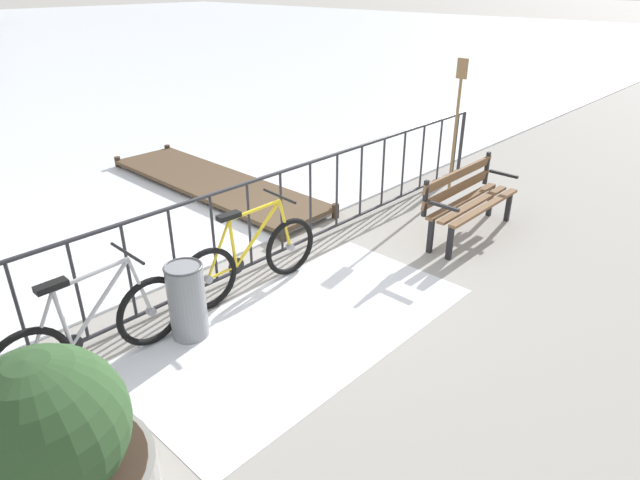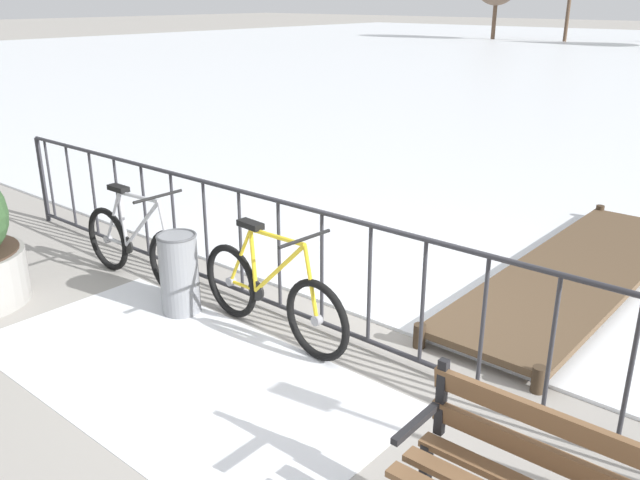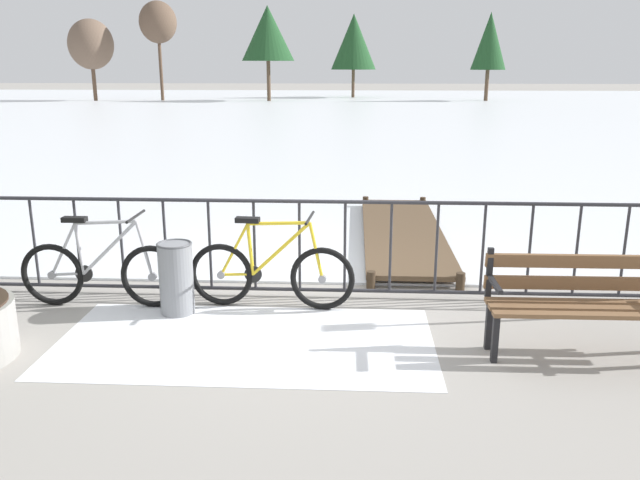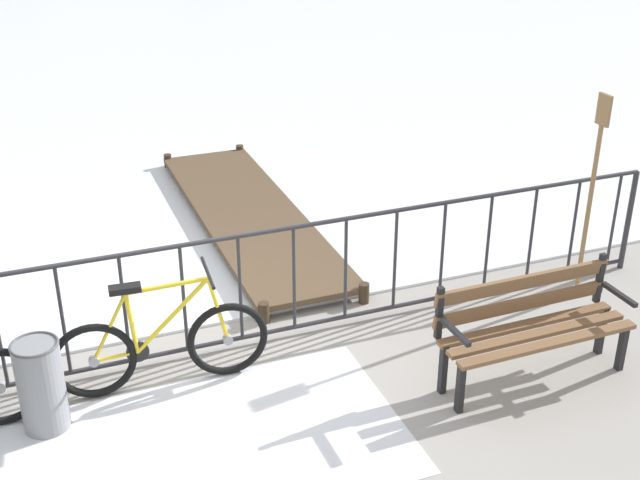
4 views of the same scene
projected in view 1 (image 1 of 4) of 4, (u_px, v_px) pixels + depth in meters
ground_plane at (252, 270)px, 6.19m from camera, size 160.00×160.00×0.00m
snow_patch at (302, 326)px, 5.19m from camera, size 3.40×1.71×0.01m
railing_fence at (249, 225)px, 5.95m from camera, size 9.06×0.06×1.07m
bicycle_near_railing at (251, 259)px, 5.65m from camera, size 1.71×0.52×0.97m
bicycle_second at (94, 333)px, 4.48m from camera, size 1.71×0.52×0.97m
park_bench at (467, 197)px, 6.85m from camera, size 1.61×0.50×0.89m
planter_with_shrub at (55, 461)px, 3.05m from camera, size 1.07×1.07×1.28m
trash_bin at (187, 300)px, 4.92m from camera, size 0.35×0.35×0.73m
oar_upright at (457, 118)px, 7.95m from camera, size 0.04×0.16×1.98m
wooden_dock at (214, 183)px, 8.44m from camera, size 1.10×4.27×0.20m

